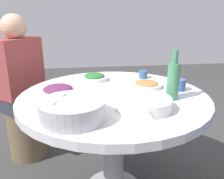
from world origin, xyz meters
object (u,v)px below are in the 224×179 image
object	(u,v)px
tea_cup_near	(143,74)
dish_greens	(94,77)
soup_bowl	(144,104)
green_bottle	(173,80)
round_dining_table	(114,112)
diner_right	(19,72)
rice_bowl	(72,109)
tea_cup_far	(180,85)
dish_tofu_braise	(146,84)
dish_eggplant	(58,90)
stool_for_diner_right	(27,132)

from	to	relation	value
tea_cup_near	dish_greens	bearing A→B (deg)	179.91
soup_bowl	green_bottle	xyz separation A→B (m)	(0.20, 0.12, 0.09)
round_dining_table	diner_right	xyz separation A→B (m)	(-0.68, 0.55, 0.15)
round_dining_table	rice_bowl	xyz separation A→B (m)	(-0.24, -0.32, 0.17)
tea_cup_far	diner_right	size ratio (longest dim) A/B	0.10
dish_tofu_braise	dish_eggplant	distance (m)	0.58
dish_tofu_braise	tea_cup_near	bearing A→B (deg)	80.84
round_dining_table	dish_eggplant	xyz separation A→B (m)	(-0.34, 0.06, 0.14)
stool_for_diner_right	round_dining_table	bearing A→B (deg)	-39.03
rice_bowl	tea_cup_far	xyz separation A→B (m)	(0.67, 0.34, -0.01)
soup_bowl	diner_right	distance (m)	1.13
tea_cup_near	dish_eggplant	bearing A→B (deg)	-156.12
dish_tofu_braise	green_bottle	distance (m)	0.27
tea_cup_far	stool_for_diner_right	world-z (taller)	tea_cup_far
tea_cup_far	tea_cup_near	bearing A→B (deg)	116.34
green_bottle	diner_right	world-z (taller)	diner_right
dish_eggplant	tea_cup_far	xyz separation A→B (m)	(0.77, -0.04, 0.02)
tea_cup_far	diner_right	world-z (taller)	diner_right
rice_bowl	dish_tofu_braise	distance (m)	0.65
soup_bowl	dish_eggplant	world-z (taller)	soup_bowl
rice_bowl	tea_cup_near	bearing A→B (deg)	51.84
diner_right	rice_bowl	bearing A→B (deg)	-63.19
dish_eggplant	diner_right	world-z (taller)	diner_right
soup_bowl	tea_cup_near	world-z (taller)	soup_bowl
green_bottle	tea_cup_near	world-z (taller)	green_bottle
round_dining_table	soup_bowl	distance (m)	0.32
dish_greens	dish_eggplant	size ratio (longest dim) A/B	0.80
dish_tofu_braise	tea_cup_near	distance (m)	0.22
dish_tofu_braise	dish_eggplant	xyz separation A→B (m)	(-0.58, -0.05, 0.00)
tea_cup_near	diner_right	xyz separation A→B (m)	(-0.95, 0.22, 0.00)
dish_eggplant	round_dining_table	bearing A→B (deg)	-10.18
rice_bowl	soup_bowl	size ratio (longest dim) A/B	1.00
soup_bowl	tea_cup_near	distance (m)	0.60
round_dining_table	dish_greens	world-z (taller)	dish_greens
round_dining_table	dish_greens	xyz separation A→B (m)	(-0.10, 0.33, 0.14)
round_dining_table	tea_cup_far	world-z (taller)	tea_cup_far
round_dining_table	stool_for_diner_right	world-z (taller)	round_dining_table
soup_bowl	dish_greens	distance (m)	0.62
round_dining_table	dish_eggplant	world-z (taller)	dish_eggplant
tea_cup_far	stool_for_diner_right	size ratio (longest dim) A/B	0.17
dish_tofu_braise	stool_for_diner_right	xyz separation A→B (m)	(-0.92, 0.44, -0.53)
stool_for_diner_right	green_bottle	bearing A→B (deg)	-34.08
round_dining_table	soup_bowl	xyz separation A→B (m)	(0.12, -0.25, 0.15)
round_dining_table	tea_cup_far	distance (m)	0.46
dish_greens	green_bottle	size ratio (longest dim) A/B	0.70
rice_bowl	tea_cup_near	xyz separation A→B (m)	(0.51, 0.65, -0.02)
green_bottle	diner_right	size ratio (longest dim) A/B	0.37
round_dining_table	tea_cup_far	bearing A→B (deg)	2.39
rice_bowl	dish_tofu_braise	xyz separation A→B (m)	(0.48, 0.44, -0.03)
dish_tofu_braise	diner_right	xyz separation A→B (m)	(-0.92, 0.44, 0.01)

